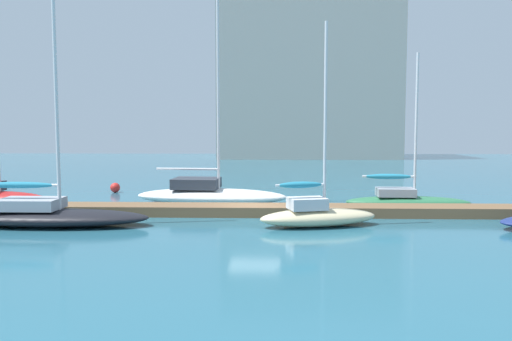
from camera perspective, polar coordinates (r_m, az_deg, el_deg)
ground_plane at (r=24.53m, az=-0.15°, el=-5.05°), size 120.00×120.00×0.00m
dock_pier at (r=24.49m, az=-0.15°, el=-4.49°), size 33.54×1.74×0.48m
sailboat_1 at (r=23.56m, az=-22.50°, el=-4.43°), size 8.57×2.47×13.28m
sailboat_2 at (r=28.05m, az=-5.26°, el=-2.59°), size 8.53×3.39×12.73m
sailboat_3 at (r=21.80m, az=6.88°, el=-4.82°), size 5.40×2.89×8.64m
sailboat_4 at (r=27.54m, az=16.57°, el=-3.12°), size 6.50×1.97×8.06m
mooring_buoy_red at (r=34.36m, az=-15.62°, el=-1.87°), size 0.63×0.63×0.63m
harbor_building_distant at (r=75.13m, az=5.76°, el=9.87°), size 25.24×13.54×21.84m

